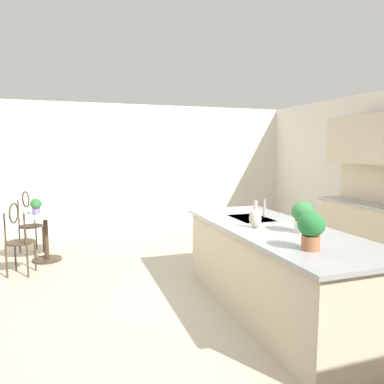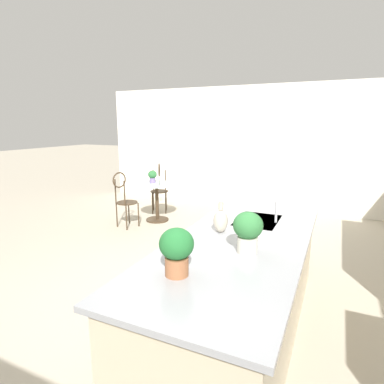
% 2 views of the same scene
% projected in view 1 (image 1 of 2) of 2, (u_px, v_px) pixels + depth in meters
% --- Properties ---
extents(ground_plane, '(40.00, 40.00, 0.00)m').
position_uv_depth(ground_plane, '(191.00, 309.00, 3.97)').
color(ground_plane, '#B2A893').
extents(wall_left_window, '(0.12, 7.80, 2.70)m').
position_uv_depth(wall_left_window, '(129.00, 168.00, 7.82)').
color(wall_left_window, silver).
rests_on(wall_left_window, ground).
extents(kitchen_island, '(2.80, 1.06, 0.92)m').
position_uv_depth(kitchen_island, '(274.00, 268.00, 3.91)').
color(kitchen_island, beige).
rests_on(kitchen_island, ground).
extents(bistro_table, '(0.80, 0.80, 0.74)m').
position_uv_depth(bistro_table, '(46.00, 233.00, 5.64)').
color(bistro_table, '#3D2D1E').
rests_on(bistro_table, ground).
extents(chair_near_window, '(0.52, 0.51, 1.04)m').
position_uv_depth(chair_near_window, '(29.00, 219.00, 6.09)').
color(chair_near_window, '#3D2D1E').
rests_on(chair_near_window, ground).
extents(chair_by_island, '(0.52, 0.47, 1.04)m').
position_uv_depth(chair_by_island, '(18.00, 235.00, 4.94)').
color(chair_by_island, '#3D2D1E').
rests_on(chair_by_island, ground).
extents(sink_faucet, '(0.02, 0.02, 0.22)m').
position_uv_depth(sink_faucet, '(264.00, 208.00, 4.41)').
color(sink_faucet, '#B2B5BA').
rests_on(sink_faucet, kitchen_island).
extents(potted_plant_on_table, '(0.17, 0.17, 0.24)m').
position_uv_depth(potted_plant_on_table, '(36.00, 205.00, 5.60)').
color(potted_plant_on_table, '#7A669E').
rests_on(potted_plant_on_table, bistro_table).
extents(potted_plant_counter_far, '(0.22, 0.22, 0.31)m').
position_uv_depth(potted_plant_counter_far, '(311.00, 229.00, 2.97)').
color(potted_plant_counter_far, '#9E603D').
rests_on(potted_plant_counter_far, kitchen_island).
extents(potted_plant_counter_near, '(0.22, 0.22, 0.32)m').
position_uv_depth(potted_plant_counter_near, '(303.00, 215.00, 3.58)').
color(potted_plant_counter_near, beige).
rests_on(potted_plant_counter_near, kitchen_island).
extents(vase_on_counter, '(0.13, 0.13, 0.29)m').
position_uv_depth(vase_on_counter, '(255.00, 218.00, 3.82)').
color(vase_on_counter, '#BCB29E').
rests_on(vase_on_counter, kitchen_island).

